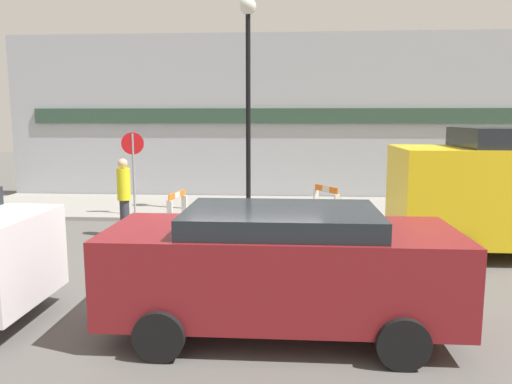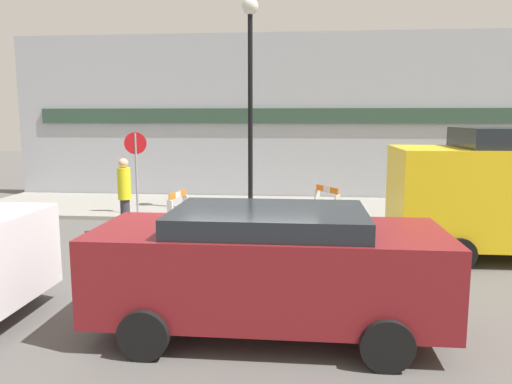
{
  "view_description": "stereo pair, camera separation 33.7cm",
  "coord_description": "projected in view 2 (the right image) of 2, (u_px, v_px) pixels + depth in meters",
  "views": [
    {
      "loc": [
        0.64,
        -8.29,
        2.76
      ],
      "look_at": [
        -0.16,
        3.39,
        1.0
      ],
      "focal_mm": 35.0,
      "sensor_mm": 36.0,
      "label": 1
    },
    {
      "loc": [
        0.98,
        -8.26,
        2.76
      ],
      "look_at": [
        -0.16,
        3.39,
        1.0
      ],
      "focal_mm": 35.0,
      "sensor_mm": 36.0,
      "label": 2
    }
  ],
  "objects": [
    {
      "name": "traffic_cone_4",
      "position": [
        153.0,
        243.0,
        10.09
      ],
      "size": [
        0.3,
        0.3,
        0.49
      ],
      "color": "black",
      "rests_on": "ground_plane"
    },
    {
      "name": "streetlamp_post",
      "position": [
        250.0,
        79.0,
        13.37
      ],
      "size": [
        0.44,
        0.44,
        5.76
      ],
      "color": "black",
      "rests_on": "sidewalk_slab"
    },
    {
      "name": "traffic_cone_3",
      "position": [
        224.0,
        250.0,
        9.19
      ],
      "size": [
        0.3,
        0.3,
        0.68
      ],
      "color": "black",
      "rests_on": "ground_plane"
    },
    {
      "name": "barricade_2",
      "position": [
        178.0,
        209.0,
        12.22
      ],
      "size": [
        0.32,
        0.91,
        0.96
      ],
      "rotation": [
        0.0,
        0.0,
        10.79
      ],
      "color": "white",
      "rests_on": "ground_plane"
    },
    {
      "name": "traffic_cone_2",
      "position": [
        328.0,
        240.0,
        10.33
      ],
      "size": [
        0.3,
        0.3,
        0.5
      ],
      "color": "black",
      "rests_on": "ground_plane"
    },
    {
      "name": "barricade_1",
      "position": [
        327.0,
        206.0,
        12.34
      ],
      "size": [
        0.61,
        0.85,
        1.08
      ],
      "rotation": [
        0.0,
        0.0,
        8.42
      ],
      "color": "white",
      "rests_on": "ground_plane"
    },
    {
      "name": "parked_car_1",
      "position": [
        269.0,
        263.0,
        6.35
      ],
      "size": [
        4.39,
        1.96,
        1.62
      ],
      "color": "maroon",
      "rests_on": "ground_plane"
    },
    {
      "name": "traffic_cone_0",
      "position": [
        354.0,
        220.0,
        11.72
      ],
      "size": [
        0.3,
        0.3,
        0.73
      ],
      "color": "black",
      "rests_on": "ground_plane"
    },
    {
      "name": "sidewalk_slab",
      "position": [
        271.0,
        208.0,
        15.01
      ],
      "size": [
        18.0,
        3.98,
        0.1
      ],
      "color": "gray",
      "rests_on": "ground_plane"
    },
    {
      "name": "stop_sign",
      "position": [
        136.0,
        160.0,
        13.6
      ],
      "size": [
        0.59,
        0.16,
        2.25
      ],
      "rotation": [
        0.0,
        0.0,
        3.37
      ],
      "color": "gray",
      "rests_on": "sidewalk_slab"
    },
    {
      "name": "person_worker",
      "position": [
        125.0,
        194.0,
        11.53
      ],
      "size": [
        0.31,
        0.31,
        1.83
      ],
      "rotation": [
        0.0,
        0.0,
        0.03
      ],
      "color": "#33333D",
      "rests_on": "ground_plane"
    },
    {
      "name": "person_pedestrian",
      "position": [
        484.0,
        174.0,
        14.99
      ],
      "size": [
        0.43,
        0.43,
        1.75
      ],
      "rotation": [
        0.0,
        0.0,
        2.57
      ],
      "color": "#33333D",
      "rests_on": "sidewalk_slab"
    },
    {
      "name": "storefront_facade",
      "position": [
        276.0,
        117.0,
        16.64
      ],
      "size": [
        18.0,
        0.22,
        5.5
      ],
      "color": "#A3A8B2",
      "rests_on": "ground_plane"
    },
    {
      "name": "traffic_cone_1",
      "position": [
        296.0,
        217.0,
        12.86
      ],
      "size": [
        0.3,
        0.3,
        0.45
      ],
      "color": "black",
      "rests_on": "ground_plane"
    },
    {
      "name": "ground_plane",
      "position": [
        246.0,
        278.0,
        8.63
      ],
      "size": [
        60.0,
        60.0,
        0.0
      ],
      "primitive_type": "plane",
      "color": "#565451"
    },
    {
      "name": "barricade_0",
      "position": [
        289.0,
        234.0,
        9.51
      ],
      "size": [
        0.74,
        0.45,
        1.04
      ],
      "rotation": [
        0.0,
        0.0,
        6.74
      ],
      "color": "white",
      "rests_on": "ground_plane"
    }
  ]
}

